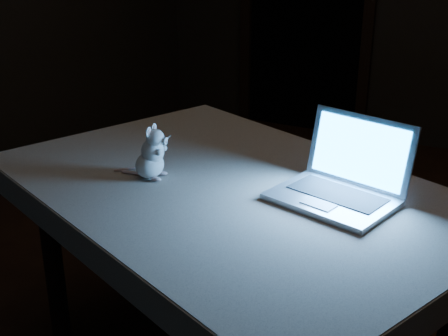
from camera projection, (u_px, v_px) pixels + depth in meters
The scene contains 4 objects.
table at pixel (229, 289), 2.02m from camera, with size 1.42×0.91×0.76m, color black, non-canonical shape.
tablecloth at pixel (207, 201), 1.88m from camera, with size 1.51×1.01×0.09m, color beige, non-canonical shape.
laptop at pixel (334, 166), 1.71m from camera, with size 0.34×0.30×0.23m, color #AFAEB3, non-canonical shape.
plush_mouse at pixel (149, 152), 1.90m from camera, with size 0.13×0.13×0.18m, color silver, non-canonical shape.
Camera 1 is at (0.47, -1.91, 1.52)m, focal length 48.00 mm.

